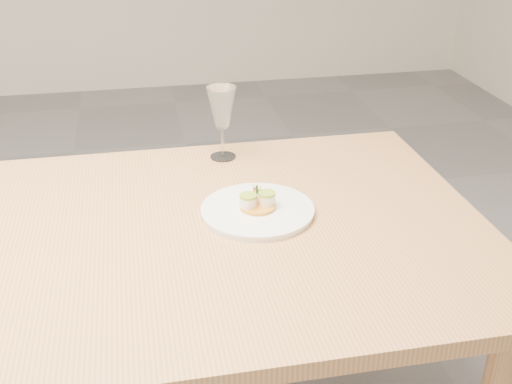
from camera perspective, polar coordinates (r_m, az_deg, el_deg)
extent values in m
cylinder|color=tan|center=(2.20, 9.70, -5.39)|extent=(0.07, 0.07, 0.71)
cylinder|color=white|center=(1.59, 0.14, -1.70)|extent=(0.28, 0.28, 0.01)
cylinder|color=white|center=(1.58, 0.14, -1.51)|extent=(0.28, 0.28, 0.01)
cylinder|color=gold|center=(1.58, 0.14, -1.32)|extent=(0.09, 0.09, 0.01)
cylinder|color=#FDEDCF|center=(1.57, -0.70, -0.86)|extent=(0.04, 0.04, 0.03)
cylinder|color=#FDEDCF|center=(1.58, 0.97, -0.64)|extent=(0.04, 0.04, 0.03)
cylinder|color=#96B432|center=(1.56, -0.70, -0.35)|extent=(0.04, 0.04, 0.01)
cylinder|color=#96B432|center=(1.57, 0.98, -0.13)|extent=(0.04, 0.04, 0.01)
cylinder|color=#D5D071|center=(1.56, 2.43, -2.04)|extent=(0.04, 0.04, 0.00)
cylinder|color=white|center=(1.90, -2.95, 3.16)|extent=(0.08, 0.08, 0.00)
cylinder|color=white|center=(1.88, -2.98, 4.49)|extent=(0.01, 0.01, 0.09)
cone|color=white|center=(1.84, -3.06, 7.52)|extent=(0.09, 0.09, 0.12)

